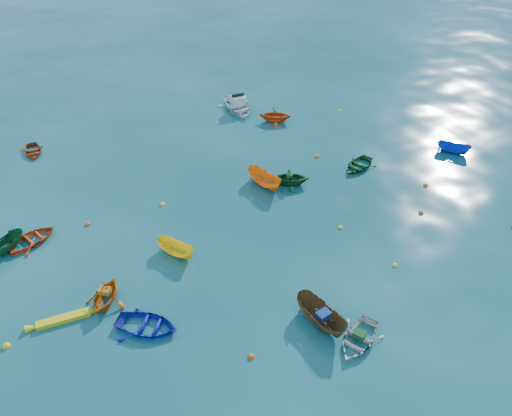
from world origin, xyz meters
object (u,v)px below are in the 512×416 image
dinghy_blue_sw (147,329)px  dinghy_white_near (357,342)px  kayak_yellow (64,320)px  motorboat_white (238,110)px

dinghy_blue_sw → dinghy_white_near: (8.89, -5.64, 0.00)m
kayak_yellow → motorboat_white: bearing=-40.9°
motorboat_white → dinghy_blue_sw: bearing=-121.4°
dinghy_white_near → kayak_yellow: bearing=-151.7°
kayak_yellow → dinghy_blue_sw: bearing=-118.5°
dinghy_white_near → motorboat_white: (5.99, 25.31, 0.00)m
dinghy_blue_sw → dinghy_white_near: bearing=-81.5°
dinghy_blue_sw → motorboat_white: bearing=3.8°
dinghy_blue_sw → kayak_yellow: (-3.63, 2.53, 0.00)m
dinghy_blue_sw → dinghy_white_near: dinghy_blue_sw is taller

